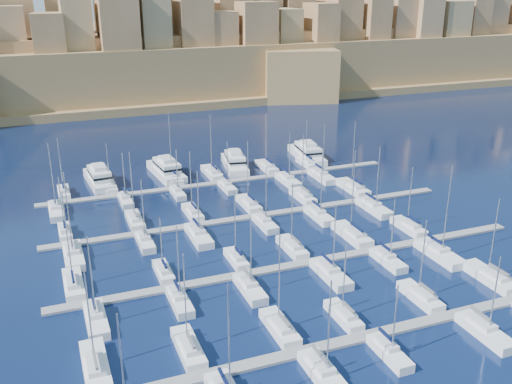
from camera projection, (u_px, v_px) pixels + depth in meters
name	position (u px, v px, depth m)	size (l,w,h in m)	color
ground	(277.00, 236.00, 106.52)	(600.00, 600.00, 0.00)	black
pontoon_near	(377.00, 334.00, 76.76)	(84.00, 2.00, 0.40)	slate
pontoon_mid_near	(305.00, 263.00, 95.97)	(84.00, 2.00, 0.40)	slate
pontoon_mid_far	(258.00, 216.00, 115.18)	(84.00, 2.00, 0.40)	slate
pontoon_far	(223.00, 182.00, 134.39)	(84.00, 2.00, 0.40)	slate
sailboat_0	(96.00, 366.00, 69.38)	(3.00, 10.01, 13.88)	silver
sailboat_1	(189.00, 348.00, 72.85)	(2.68, 8.93, 14.22)	silver
sailboat_2	(280.00, 328.00, 77.15)	(2.66, 8.85, 14.73)	silver
sailboat_3	(344.00, 316.00, 79.94)	(2.33, 7.75, 11.79)	silver
sailboat_4	(421.00, 296.00, 84.80)	(2.57, 8.58, 13.11)	silver
sailboat_5	(490.00, 277.00, 90.22)	(3.07, 10.22, 14.16)	silver
sailboat_8	(324.00, 374.00, 67.97)	(2.82, 9.39, 14.05)	silver
sailboat_9	(389.00, 352.00, 72.09)	(2.27, 7.56, 10.91)	silver
sailboat_10	(485.00, 331.00, 76.35)	(2.75, 9.16, 12.44)	silver
sailboat_12	(74.00, 284.00, 88.07)	(2.85, 9.49, 16.10)	silver
sailboat_13	(164.00, 272.00, 91.97)	(2.24, 7.48, 10.26)	silver
sailboat_14	(236.00, 259.00, 96.20)	(2.24, 7.46, 12.96)	silver
sailboat_15	(292.00, 247.00, 100.38)	(2.62, 8.73, 12.81)	silver
sailboat_16	(352.00, 234.00, 105.38)	(3.14, 10.47, 17.16)	silver
sailboat_17	(409.00, 227.00, 108.71)	(2.62, 8.73, 12.81)	silver
sailboat_18	(96.00, 319.00, 79.06)	(2.78, 9.28, 13.91)	silver
sailboat_19	(180.00, 301.00, 83.57)	(2.49, 8.31, 13.29)	silver
sailboat_20	(250.00, 288.00, 87.08)	(2.64, 8.80, 13.19)	silver
sailboat_21	(331.00, 274.00, 91.34)	(2.92, 9.75, 12.95)	silver
sailboat_22	(388.00, 260.00, 95.89)	(2.44, 8.12, 12.24)	silver
sailboat_23	(439.00, 253.00, 98.12)	(3.15, 10.49, 17.07)	silver
sailboat_24	(65.00, 232.00, 106.54)	(2.28, 7.59, 11.76)	silver
sailboat_25	(135.00, 220.00, 111.59)	(2.68, 8.94, 14.85)	silver
sailboat_26	(193.00, 213.00, 115.41)	(2.58, 8.59, 13.76)	silver
sailboat_27	(249.00, 204.00, 119.82)	(2.74, 9.14, 14.51)	silver
sailboat_28	(303.00, 196.00, 124.00)	(2.68, 8.92, 14.61)	silver
sailboat_29	(353.00, 188.00, 129.17)	(3.21, 10.70, 16.24)	silver
sailboat_30	(73.00, 255.00, 97.35)	(3.11, 10.36, 16.28)	silver
sailboat_31	(145.00, 242.00, 102.57)	(2.44, 8.12, 12.92)	silver
sailboat_32	(199.00, 235.00, 105.06)	(3.02, 10.06, 13.72)	silver
sailboat_33	(265.00, 223.00, 110.41)	(2.50, 8.34, 12.91)	silver
sailboat_34	(319.00, 215.00, 114.09)	(2.68, 8.95, 15.05)	silver
sailboat_35	(374.00, 208.00, 117.87)	(3.01, 10.02, 14.29)	silver
sailboat_36	(64.00, 192.00, 126.40)	(2.44, 8.13, 13.34)	silver
sailboat_37	(110.00, 187.00, 129.84)	(2.43, 8.10, 11.12)	silver
sailboat_38	(172.00, 177.00, 135.77)	(3.09, 10.29, 17.12)	silver
sailboat_39	(212.00, 173.00, 139.16)	(3.08, 10.28, 15.38)	silver
sailboat_40	(267.00, 167.00, 143.64)	(2.83, 9.45, 13.09)	silver
sailboat_41	(307.00, 163.00, 146.80)	(2.45, 8.17, 12.21)	silver
sailboat_42	(56.00, 211.00, 116.30)	(2.93, 9.75, 15.45)	silver
sailboat_43	(126.00, 200.00, 121.92)	(2.37, 7.91, 11.67)	silver
sailboat_44	(178.00, 193.00, 126.10)	(2.19, 7.29, 11.12)	silver
sailboat_45	(227.00, 187.00, 129.83)	(2.31, 7.71, 11.87)	silver
sailboat_46	(288.00, 180.00, 134.05)	(2.88, 9.59, 12.66)	silver
sailboat_47	(321.00, 176.00, 136.87)	(2.99, 9.96, 14.00)	silver
motor_yacht_a	(99.00, 178.00, 132.56)	(5.94, 16.28, 5.25)	silver
motor_yacht_b	(166.00, 170.00, 138.42)	(6.50, 17.35, 5.25)	silver
motor_yacht_c	(235.00, 162.00, 143.92)	(7.49, 16.52, 5.25)	silver
motor_yacht_d	(307.00, 153.00, 151.65)	(7.41, 18.08, 5.25)	silver
fortified_city	(130.00, 58.00, 236.89)	(460.00, 108.95, 59.52)	brown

